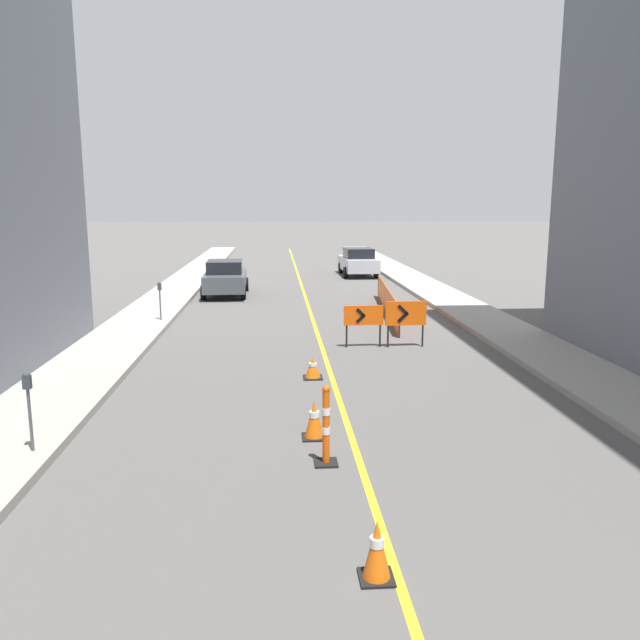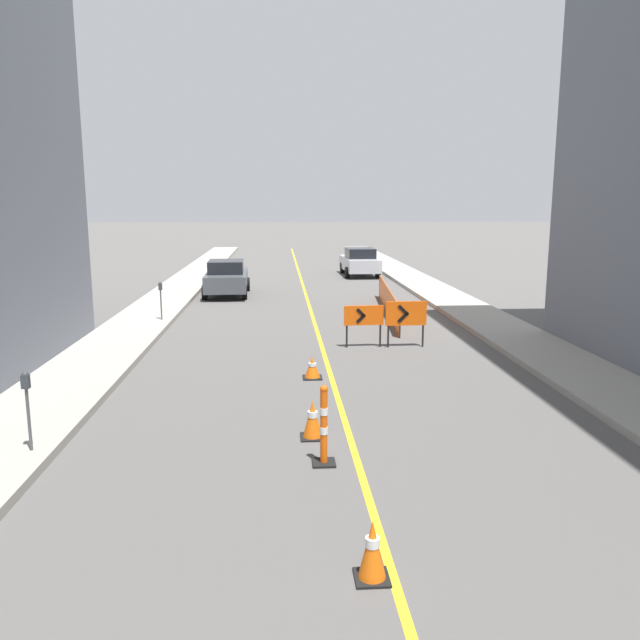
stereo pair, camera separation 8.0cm
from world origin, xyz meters
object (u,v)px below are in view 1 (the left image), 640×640
parked_car_curb_near (225,278)px  parking_meter_far_curb (160,293)px  traffic_cone_fourth (377,550)px  delineator_post_rear (326,430)px  parked_car_curb_mid (358,262)px  traffic_cone_farthest (313,368)px  arrow_barricade_primary (363,317)px  parking_meter_near_curb (28,395)px  traffic_cone_fifth (314,420)px  arrow_barricade_secondary (406,315)px

parked_car_curb_near → parking_meter_far_curb: (-1.69, -6.86, 0.29)m
traffic_cone_fourth → parking_meter_far_curb: size_ratio=0.53×
delineator_post_rear → parked_car_curb_mid: size_ratio=0.30×
parking_meter_far_curb → parked_car_curb_mid: bearing=58.5°
traffic_cone_farthest → arrow_barricade_primary: 3.62m
parked_car_curb_mid → parking_meter_near_curb: bearing=-110.5°
traffic_cone_fourth → traffic_cone_farthest: (-0.22, 8.11, -0.09)m
traffic_cone_fourth → parking_meter_near_curb: (-5.02, 3.60, 0.75)m
parked_car_curb_mid → delineator_post_rear: bearing=-100.5°
parked_car_curb_mid → parking_meter_far_curb: size_ratio=3.34×
parked_car_curb_near → traffic_cone_fifth: bearing=-82.3°
arrow_barricade_secondary → parked_car_curb_near: size_ratio=0.31×
traffic_cone_farthest → parked_car_curb_mid: 21.62m
arrow_barricade_primary → traffic_cone_fourth: bearing=-100.3°
traffic_cone_fifth → parking_meter_near_curb: parking_meter_near_curb is taller
delineator_post_rear → parking_meter_near_curb: parking_meter_near_curb is taller
traffic_cone_farthest → parking_meter_near_curb: bearing=-136.8°
delineator_post_rear → parking_meter_near_curb: (-4.71, 0.47, 0.53)m
arrow_barricade_secondary → traffic_cone_fifth: bearing=-115.7°
arrow_barricade_primary → arrow_barricade_secondary: arrow_barricade_secondary is taller
traffic_cone_farthest → parked_car_curb_near: parked_car_curb_near is taller
traffic_cone_fifth → traffic_cone_farthest: size_ratio=1.32×
traffic_cone_fourth → traffic_cone_farthest: 8.11m
parking_meter_near_curb → parking_meter_far_curb: size_ratio=1.01×
traffic_cone_farthest → parked_car_curb_near: 14.26m
traffic_cone_fifth → delineator_post_rear: delineator_post_rear is taller
traffic_cone_fifth → parking_meter_far_curb: (-4.59, 10.89, 0.75)m
delineator_post_rear → arrow_barricade_primary: bearing=77.9°
traffic_cone_fourth → parking_meter_near_curb: bearing=144.3°
arrow_barricade_secondary → traffic_cone_fourth: bearing=-105.1°
delineator_post_rear → parking_meter_far_curb: parking_meter_far_curb is taller
arrow_barricade_primary → parked_car_curb_near: size_ratio=0.28×
delineator_post_rear → arrow_barricade_secondary: bearing=69.9°
parking_meter_far_curb → parked_car_curb_near: bearing=76.2°
delineator_post_rear → parked_car_curb_near: size_ratio=0.30×
parked_car_curb_mid → parking_meter_far_curb: 16.67m
traffic_cone_farthest → traffic_cone_fifth: bearing=-93.1°
traffic_cone_fifth → parking_meter_far_curb: parking_meter_far_curb is taller
traffic_cone_fourth → arrow_barricade_primary: arrow_barricade_primary is taller
delineator_post_rear → arrow_barricade_secondary: (2.96, 8.07, 0.37)m
traffic_cone_fourth → traffic_cone_fifth: size_ratio=1.02×
traffic_cone_fifth → arrow_barricade_primary: arrow_barricade_primary is taller
arrow_barricade_secondary → parked_car_curb_mid: 18.19m
traffic_cone_fifth → traffic_cone_farthest: bearing=86.9°
delineator_post_rear → arrow_barricade_primary: delineator_post_rear is taller
arrow_barricade_secondary → arrow_barricade_primary: bearing=175.2°
traffic_cone_fifth → traffic_cone_fourth: bearing=-84.4°
arrow_barricade_secondary → traffic_cone_farthest: bearing=-134.6°
parked_car_curb_near → parking_meter_far_curb: bearing=-105.5°
parking_meter_near_curb → traffic_cone_fifth: bearing=8.3°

